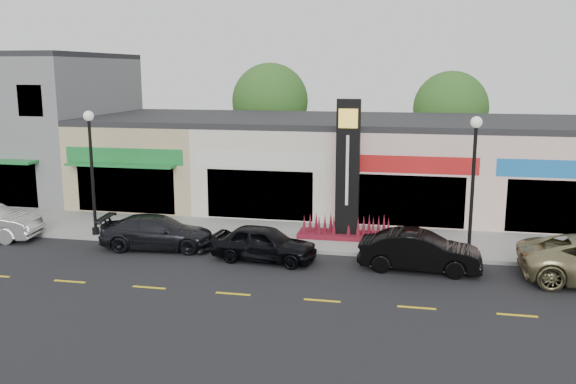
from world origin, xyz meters
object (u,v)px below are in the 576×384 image
lamp_east_near (473,173)px  car_dark_sedan (158,232)px  car_black_sedan (264,243)px  pylon_sign (347,190)px  car_black_conv (420,251)px  lamp_west_near (91,160)px

lamp_east_near → car_dark_sedan: (-12.59, -1.02, -2.79)m
car_black_sedan → car_dark_sedan: bearing=87.4°
pylon_sign → car_black_conv: bearing=-48.0°
lamp_east_near → car_dark_sedan: 12.94m
pylon_sign → car_dark_sedan: bearing=-160.3°
pylon_sign → lamp_east_near: bearing=-18.7°
lamp_east_near → car_black_sedan: size_ratio=1.33×
lamp_west_near → lamp_east_near: bearing=0.0°
car_dark_sedan → car_black_sedan: (4.74, -0.73, 0.01)m
car_black_conv → car_dark_sedan: bearing=89.3°
lamp_west_near → lamp_east_near: (16.00, 0.00, 0.00)m
car_dark_sedan → car_black_sedan: 4.80m
car_dark_sedan → car_black_conv: 10.71m
car_black_sedan → car_black_conv: (5.94, 0.02, 0.03)m
lamp_west_near → pylon_sign: pylon_sign is taller
pylon_sign → car_black_sedan: pylon_sign is taller
lamp_east_near → car_dark_sedan: size_ratio=1.15×
car_black_conv → lamp_east_near: bearing=-44.5°
lamp_west_near → car_dark_sedan: 4.52m
lamp_east_near → car_black_conv: bearing=-137.6°
lamp_west_near → lamp_east_near: size_ratio=1.00×
lamp_west_near → car_dark_sedan: bearing=-16.7°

